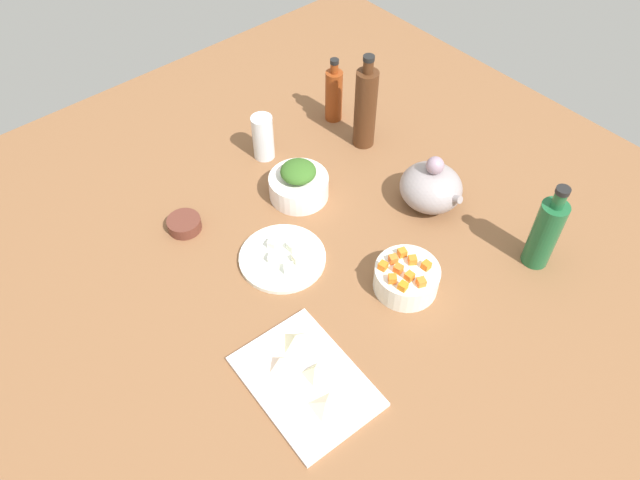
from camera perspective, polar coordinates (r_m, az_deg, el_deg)
tabletop at (r=146.66cm, az=0.00°, el=-1.67°), size 190.00×190.00×3.00cm
cutting_board at (r=125.95cm, az=-1.37°, el=-13.25°), size 29.86×22.23×1.00cm
plate_tofu at (r=144.13cm, az=-3.58°, el=-1.71°), size 20.87×20.87×1.20cm
bowl_greens at (r=156.96cm, az=-2.03°, el=5.09°), size 15.52×15.52×6.29cm
bowl_carrots at (r=138.28cm, az=8.19°, el=-3.60°), size 14.86×14.86×6.30cm
bowl_small_side at (r=153.58cm, az=-12.75°, el=1.49°), size 8.39×8.39×3.10cm
teapot at (r=155.46cm, az=10.50°, el=4.99°), size 17.66×15.61×15.33cm
bottle_0 at (r=167.87cm, az=4.33°, el=12.42°), size 6.10×6.10×28.09cm
bottle_1 at (r=178.97cm, az=1.32°, el=13.65°), size 4.99×4.99×19.88cm
bottle_2 at (r=146.06cm, az=20.60°, el=0.69°), size 6.34×6.34×23.72cm
drinking_glass_0 at (r=167.18cm, az=-5.43°, el=9.68°), size 5.86×5.86×13.12cm
carrot_cube_0 at (r=137.60cm, az=7.81°, el=-1.19°), size 2.31×2.31×1.80cm
carrot_cube_1 at (r=133.55cm, az=8.48°, el=-3.42°), size 1.93×1.93×1.80cm
carrot_cube_2 at (r=134.50cm, az=7.45°, el=-2.72°), size 2.12×2.12×1.80cm
carrot_cube_3 at (r=136.12cm, az=6.97°, el=-1.80°), size 2.38×2.38×1.80cm
carrot_cube_4 at (r=134.63cm, az=6.00°, el=-2.45°), size 2.16×2.16×1.80cm
carrot_cube_5 at (r=136.05cm, az=10.06°, el=-2.39°), size 1.86×1.86×1.80cm
carrot_cube_6 at (r=136.54cm, az=8.77°, el=-1.88°), size 2.50×2.50×1.80cm
carrot_cube_7 at (r=131.69cm, az=7.89°, el=-4.36°), size 2.13×2.13×1.80cm
carrot_cube_8 at (r=132.96cm, az=9.58°, el=-3.96°), size 2.35×2.35×1.80cm
carrot_cube_9 at (r=132.61cm, az=6.89°, el=-3.68°), size 2.53×2.53×1.80cm
chopped_greens_mound at (r=153.33cm, az=-2.08°, el=6.52°), size 12.84×12.85×4.33cm
tofu_cube_0 at (r=142.14cm, az=-4.44°, el=-1.68°), size 3.05×3.05×2.20cm
tofu_cube_1 at (r=144.09cm, az=-2.63°, el=-0.61°), size 2.25×2.25×2.20cm
tofu_cube_2 at (r=144.96cm, az=-4.49°, el=-0.34°), size 2.94×2.94×2.20cm
tofu_cube_3 at (r=139.97cm, az=-3.01°, el=-2.66°), size 3.10×3.10×2.20cm
tofu_cube_4 at (r=141.70cm, az=-2.16°, el=-1.74°), size 2.47×2.47×2.20cm
dumpling_0 at (r=126.07cm, az=-3.83°, el=-11.46°), size 3.96×4.41×2.93cm
dumpling_1 at (r=121.78cm, az=0.55°, el=-15.38°), size 7.15×6.99×2.28cm
dumpling_2 at (r=124.68cm, az=-0.47°, el=-12.32°), size 5.76×5.74×3.12cm
dumpling_3 at (r=128.51cm, az=-2.29°, el=-9.39°), size 5.56×5.47×3.13cm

